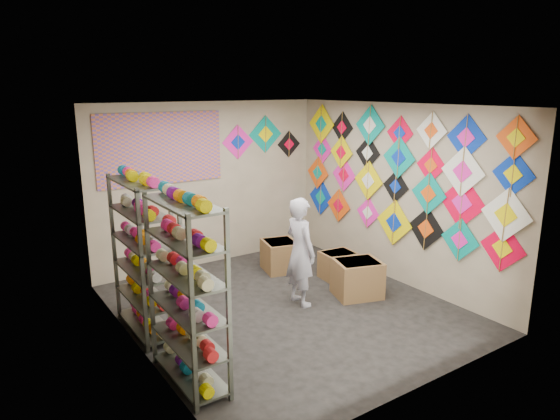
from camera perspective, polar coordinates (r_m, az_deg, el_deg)
ground at (r=6.90m, az=0.72°, el=-11.16°), size 4.50×4.50×0.00m
room_walls at (r=6.38m, az=0.76°, el=2.35°), size 4.50×4.50×4.50m
shelf_rack_front at (r=5.04m, az=-10.60°, el=-9.38°), size 0.40×1.10×1.90m
shelf_rack_back at (r=6.19m, az=-15.46°, el=-5.22°), size 0.40×1.10×1.90m
string_spools at (r=5.57m, az=-13.34°, el=-6.18°), size 0.12×2.36×0.12m
kite_wall_display at (r=7.64m, az=13.24°, el=3.66°), size 0.06×4.31×2.10m
back_wall_kites at (r=8.73m, az=-2.10°, el=8.09°), size 1.59×0.02×0.77m
poster at (r=7.92m, az=-13.42°, el=6.84°), size 2.00×0.01×1.10m
shopkeeper at (r=6.79m, az=2.33°, el=-4.77°), size 0.55×0.36×1.50m
carton_a at (r=7.27m, az=8.82°, el=-7.73°), size 0.76×0.70×0.53m
carton_b at (r=7.90m, az=6.65°, el=-6.28°), size 0.55×0.47×0.42m
carton_c at (r=8.16m, az=-0.00°, el=-5.25°), size 0.63×0.67×0.49m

